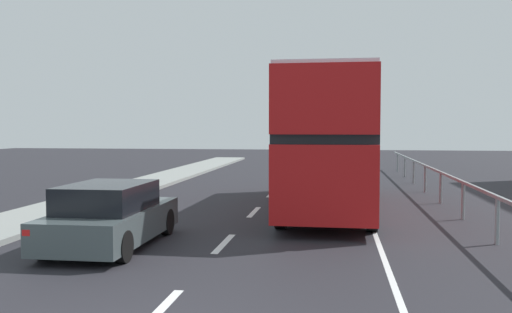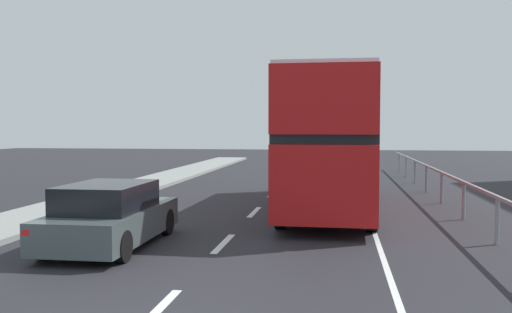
# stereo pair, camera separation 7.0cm
# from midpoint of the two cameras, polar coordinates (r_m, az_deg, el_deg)

# --- Properties ---
(lane_paint_markings) EXTENTS (3.66, 46.00, 0.01)m
(lane_paint_markings) POSITION_cam_midpoint_polar(r_m,az_deg,el_deg) (15.40, 6.43, -7.02)
(lane_paint_markings) COLOR silver
(lane_paint_markings) RESTS_ON ground
(bridge_side_railing) EXTENTS (0.10, 42.00, 1.12)m
(bridge_side_railing) POSITION_cam_midpoint_polar(r_m,az_deg,el_deg) (15.72, 21.28, -3.69)
(bridge_side_railing) COLOR gray
(bridge_side_railing) RESTS_ON ground
(double_decker_bus_red) EXTENTS (2.84, 11.00, 4.24)m
(double_decker_bus_red) POSITION_cam_midpoint_polar(r_m,az_deg,el_deg) (18.63, 7.42, 1.74)
(double_decker_bus_red) COLOR #B41415
(double_decker_bus_red) RESTS_ON ground
(hatchback_car_near) EXTENTS (1.88, 4.35, 1.43)m
(hatchback_car_near) POSITION_cam_midpoint_polar(r_m,az_deg,el_deg) (13.16, -14.51, -5.81)
(hatchback_car_near) COLOR #445052
(hatchback_car_near) RESTS_ON ground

